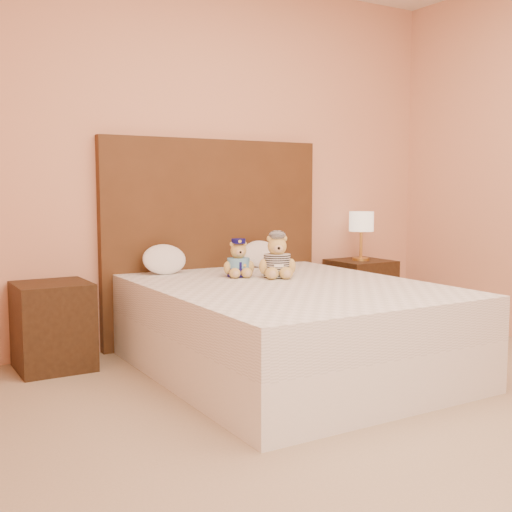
# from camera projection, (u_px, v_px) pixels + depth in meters

# --- Properties ---
(ground) EXTENTS (4.00, 4.50, 0.00)m
(ground) POSITION_uv_depth(u_px,v_px,m) (429.00, 433.00, 3.00)
(ground) COLOR tan
(ground) RESTS_ON ground
(room_walls) EXTENTS (4.04, 4.52, 2.72)m
(room_walls) POSITION_uv_depth(u_px,v_px,m) (372.00, 54.00, 3.20)
(room_walls) COLOR #E29E7B
(room_walls) RESTS_ON ground
(bed) EXTENTS (1.60, 2.00, 0.55)m
(bed) POSITION_uv_depth(u_px,v_px,m) (288.00, 327.00, 4.00)
(bed) COLOR white
(bed) RESTS_ON ground
(headboard) EXTENTS (1.75, 0.08, 1.50)m
(headboard) POSITION_uv_depth(u_px,v_px,m) (214.00, 240.00, 4.81)
(headboard) COLOR #4C2E17
(headboard) RESTS_ON ground
(nightstand_left) EXTENTS (0.45, 0.45, 0.55)m
(nightstand_left) POSITION_uv_depth(u_px,v_px,m) (53.00, 326.00, 4.05)
(nightstand_left) COLOR #332010
(nightstand_left) RESTS_ON ground
(nightstand_right) EXTENTS (0.45, 0.45, 0.55)m
(nightstand_right) POSITION_uv_depth(u_px,v_px,m) (360.00, 293.00, 5.32)
(nightstand_right) COLOR #332010
(nightstand_right) RESTS_ON ground
(lamp) EXTENTS (0.20, 0.20, 0.40)m
(lamp) POSITION_uv_depth(u_px,v_px,m) (361.00, 224.00, 5.26)
(lamp) COLOR gold
(lamp) RESTS_ON nightstand_right
(teddy_police) EXTENTS (0.27, 0.26, 0.25)m
(teddy_police) POSITION_uv_depth(u_px,v_px,m) (238.00, 258.00, 4.28)
(teddy_police) COLOR tan
(teddy_police) RESTS_ON bed
(teddy_prisoner) EXTENTS (0.34, 0.33, 0.29)m
(teddy_prisoner) POSITION_uv_depth(u_px,v_px,m) (277.00, 256.00, 4.24)
(teddy_prisoner) COLOR tan
(teddy_prisoner) RESTS_ON bed
(pillow_left) EXTENTS (0.32, 0.20, 0.22)m
(pillow_left) POSITION_uv_depth(u_px,v_px,m) (164.00, 258.00, 4.42)
(pillow_left) COLOR white
(pillow_left) RESTS_ON bed
(pillow_right) EXTENTS (0.31, 0.20, 0.22)m
(pillow_right) POSITION_uv_depth(u_px,v_px,m) (261.00, 253.00, 4.82)
(pillow_right) COLOR white
(pillow_right) RESTS_ON bed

